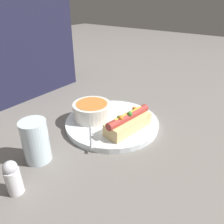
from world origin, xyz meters
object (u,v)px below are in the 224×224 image
object	(u,v)px
hot_dog	(128,122)
drinking_glass	(36,141)
seated_diner	(19,31)
salt_shaker	(13,178)
soup_bowl	(92,110)
spoon	(92,126)

from	to	relation	value
hot_dog	drinking_glass	distance (m)	0.26
hot_dog	seated_diner	world-z (taller)	seated_diner
salt_shaker	seated_diner	distance (m)	0.62
hot_dog	drinking_glass	size ratio (longest dim) A/B	1.47
soup_bowl	salt_shaker	xyz separation A→B (m)	(-0.31, -0.06, -0.00)
drinking_glass	seated_diner	world-z (taller)	seated_diner
drinking_glass	spoon	bearing A→B (deg)	-7.87
soup_bowl	drinking_glass	xyz separation A→B (m)	(-0.22, -0.01, 0.01)
seated_diner	soup_bowl	bearing A→B (deg)	-96.16
drinking_glass	salt_shaker	bearing A→B (deg)	-151.72
hot_dog	drinking_glass	xyz separation A→B (m)	(-0.23, 0.12, 0.01)
drinking_glass	salt_shaker	size ratio (longest dim) A/B	1.35
soup_bowl	seated_diner	distance (m)	0.45
hot_dog	salt_shaker	distance (m)	0.33
hot_dog	salt_shaker	world-z (taller)	salt_shaker
soup_bowl	spoon	world-z (taller)	soup_bowl
drinking_glass	soup_bowl	bearing A→B (deg)	2.95
hot_dog	salt_shaker	xyz separation A→B (m)	(-0.33, 0.07, -0.00)
soup_bowl	salt_shaker	bearing A→B (deg)	-168.81
spoon	salt_shaker	world-z (taller)	salt_shaker
soup_bowl	spoon	size ratio (longest dim) A/B	1.03
drinking_glass	salt_shaker	distance (m)	0.11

